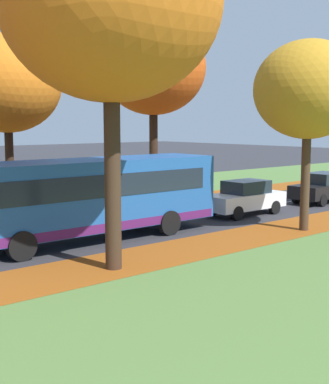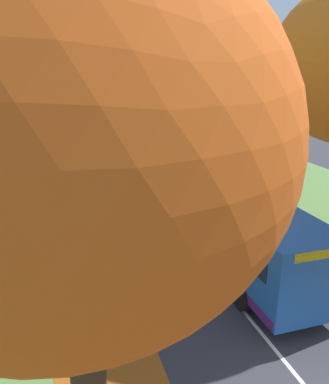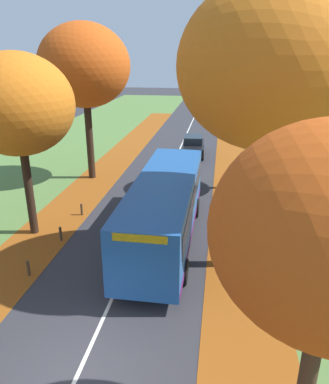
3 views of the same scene
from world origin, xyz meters
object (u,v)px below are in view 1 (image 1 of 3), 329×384
Objects in this scene: tree_right_near at (110,1)px; bus at (88,195)px; tree_right_mid at (308,90)px; car_white_lead at (244,198)px; tree_left_mid at (153,68)px; bollard_fourth at (14,216)px; tree_left_near at (7,84)px; car_black_following at (323,188)px; bollard_fifth at (72,210)px.

tree_right_near reaches higher than bus.
tree_right_mid is 6.31m from car_white_lead.
tree_left_mid is 11.41m from bollard_fourth.
tree_left_near reaches higher than car_black_following.
tree_left_near reaches higher than bollard_fourth.
tree_left_mid is at bearing 103.88° from bollard_fifth.
tree_left_near is 0.79× the size of bus.
tree_left_near is at bearing -143.03° from tree_right_mid.
bus is 14.89m from car_black_following.
tree_right_mid reaches higher than car_white_lead.
tree_right_mid is at bearing 62.19° from bus.
car_white_lead is (6.30, 8.75, -5.20)m from tree_left_near.
tree_left_near reaches higher than tree_right_mid.
tree_right_near is at bearing -22.95° from bollard_fifth.
car_white_lead is 0.99× the size of car_black_following.
tree_right_near is 1.01× the size of bus.
tree_right_near is 16.35× the size of bollard_fifth.
tree_left_near is 17.14m from car_black_following.
tree_right_mid is 1.78× the size of car_white_lead.
bollard_fifth is 0.15× the size of car_black_following.
tree_right_mid is at bearing -61.59° from car_black_following.
bollard_fourth is at bearing -116.66° from car_white_lead.
tree_left_mid reaches higher than car_black_following.
tree_right_near is at bearing -5.08° from bollard_fourth.
car_white_lead reaches higher than bollard_fifth.
bollard_fifth is (-0.06, 2.87, -0.02)m from bollard_fourth.
tree_right_mid is 1.76× the size of car_black_following.
tree_left_mid is 15.23× the size of bollard_fifth.
car_white_lead is at bearing 63.34° from bollard_fourth.
tree_left_mid is at bearing 127.51° from bus.
bollard_fifth is 0.06× the size of bus.
bollard_fifth is (1.54, 2.26, -5.69)m from tree_left_near.
bollard_fourth reaches higher than bollard_fifth.
tree_left_mid reaches higher than tree_right_mid.
tree_left_mid is 11.70m from bus.
tree_right_near is 18.15m from car_black_following.
car_white_lead is at bearing -91.02° from car_black_following.
bollard_fifth is at bearing -147.88° from tree_right_mid.
bollard_fourth is 4.96m from bus.
car_black_following is at bearing 102.70° from tree_right_near.
tree_right_mid is 13.19m from bollard_fourth.
bollard_fourth is at bearing -136.13° from tree_right_mid.
tree_left_mid reaches higher than bus.
bus is (-3.80, 1.53, -5.98)m from tree_right_near.
bus is at bearing 158.10° from tree_right_near.
tree_right_mid is at bearing 88.60° from tree_right_near.
tree_right_mid is (0.22, 9.15, -2.11)m from tree_right_near.
tree_left_near is 6.31m from bollard_fifth.
tree_left_mid is 14.33× the size of bollard_fourth.
tree_left_mid is 2.33× the size of car_white_lead.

